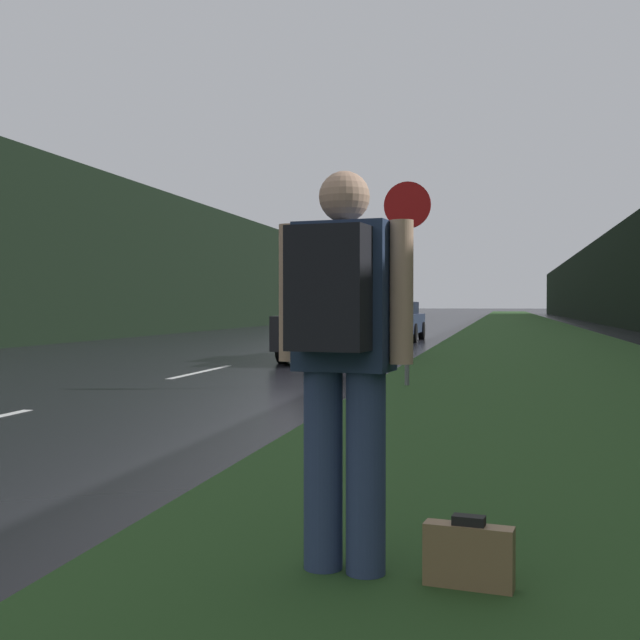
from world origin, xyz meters
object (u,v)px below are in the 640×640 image
at_px(stop_sign, 407,260).
at_px(hitchhiker_with_backpack, 342,345).
at_px(suitcase, 469,557).
at_px(car_passing_near, 336,326).
at_px(car_passing_far, 394,321).

xyz_separation_m(stop_sign, hitchhiker_with_backpack, (0.71, -8.51, -0.85)).
bearing_deg(stop_sign, suitcase, -81.54).
xyz_separation_m(stop_sign, car_passing_near, (-2.28, 5.74, -1.15)).
xyz_separation_m(hitchhiker_with_backpack, car_passing_near, (-2.99, 14.25, -0.30)).
bearing_deg(car_passing_near, car_passing_far, -90.00).
height_order(stop_sign, car_passing_far, stop_sign).
xyz_separation_m(suitcase, car_passing_near, (-3.55, 14.30, 0.59)).
height_order(stop_sign, suitcase, stop_sign).
xyz_separation_m(hitchhiker_with_backpack, suitcase, (0.56, -0.05, -0.90)).
relative_size(stop_sign, car_passing_near, 0.66).
xyz_separation_m(stop_sign, suitcase, (1.27, -8.57, -1.75)).
distance_m(stop_sign, car_passing_far, 15.66).
bearing_deg(hitchhiker_with_backpack, suitcase, 2.37).
bearing_deg(hitchhiker_with_backpack, car_passing_near, 109.76).
distance_m(suitcase, car_passing_near, 14.75).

